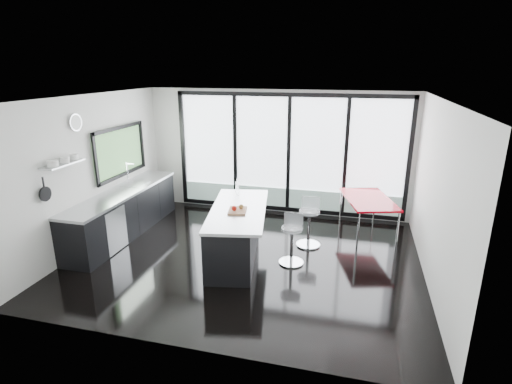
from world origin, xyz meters
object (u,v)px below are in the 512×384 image
(bar_stool_far, at_px, (309,228))
(red_table, at_px, (367,217))
(island, at_px, (235,232))
(bar_stool_near, at_px, (292,245))

(bar_stool_far, xyz_separation_m, red_table, (1.06, 0.78, 0.03))
(bar_stool_far, relative_size, red_table, 0.49)
(island, bearing_deg, red_table, 34.06)
(bar_stool_near, distance_m, red_table, 2.02)
(bar_stool_near, xyz_separation_m, red_table, (1.26, 1.57, 0.05))
(island, height_order, bar_stool_near, island)
(island, relative_size, red_table, 1.62)
(bar_stool_far, bearing_deg, bar_stool_near, -104.31)
(bar_stool_far, bearing_deg, red_table, 35.72)
(island, distance_m, bar_stool_far, 1.45)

